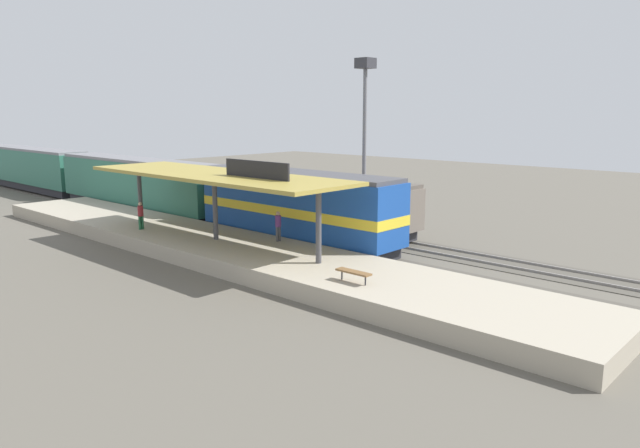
{
  "coord_description": "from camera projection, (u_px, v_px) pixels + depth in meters",
  "views": [
    {
      "loc": [
        -24.92,
        -26.71,
        8.12
      ],
      "look_at": [
        -1.38,
        -5.14,
        2.0
      ],
      "focal_mm": 33.07,
      "sensor_mm": 36.0,
      "label": 1
    }
  ],
  "objects": [
    {
      "name": "ground_plane",
      "position": [
        297.0,
        237.0,
        38.75
      ],
      "size": [
        120.0,
        120.0,
        0.0
      ],
      "primitive_type": "plane",
      "color": "#5B564C"
    },
    {
      "name": "track_near",
      "position": [
        275.0,
        241.0,
        37.29
      ],
      "size": [
        3.2,
        110.0,
        0.16
      ],
      "color": "#4E4941",
      "rests_on": "ground"
    },
    {
      "name": "track_far",
      "position": [
        324.0,
        230.0,
        40.62
      ],
      "size": [
        3.2,
        110.0,
        0.16
      ],
      "color": "#4E4941",
      "rests_on": "ground"
    },
    {
      "name": "platform",
      "position": [
        216.0,
        247.0,
        33.88
      ],
      "size": [
        6.0,
        44.0,
        0.9
      ],
      "primitive_type": "cube",
      "color": "#A89E89",
      "rests_on": "ground"
    },
    {
      "name": "station_canopy",
      "position": [
        215.0,
        176.0,
        33.05
      ],
      "size": [
        5.2,
        18.0,
        4.7
      ],
      "color": "#47474C",
      "rests_on": "platform"
    },
    {
      "name": "platform_bench",
      "position": [
        354.0,
        272.0,
        25.19
      ],
      "size": [
        0.44,
        1.7,
        0.5
      ],
      "color": "#333338",
      "rests_on": "platform"
    },
    {
      "name": "locomotive",
      "position": [
        296.0,
        207.0,
        35.55
      ],
      "size": [
        2.93,
        14.43,
        4.44
      ],
      "color": "#28282D",
      "rests_on": "track_near"
    },
    {
      "name": "passenger_carriage_front",
      "position": [
        138.0,
        184.0,
        47.51
      ],
      "size": [
        2.9,
        20.0,
        4.24
      ],
      "color": "#28282D",
      "rests_on": "track_near"
    },
    {
      "name": "passenger_carriage_rear",
      "position": [
        32.0,
        168.0,
        61.31
      ],
      "size": [
        2.9,
        20.0,
        4.24
      ],
      "color": "#28282D",
      "rests_on": "track_near"
    },
    {
      "name": "freight_car",
      "position": [
        337.0,
        205.0,
        39.45
      ],
      "size": [
        2.8,
        12.0,
        3.54
      ],
      "color": "#28282D",
      "rests_on": "track_far"
    },
    {
      "name": "light_mast",
      "position": [
        365.0,
        107.0,
        40.73
      ],
      "size": [
        1.1,
        1.1,
        11.7
      ],
      "color": "slate",
      "rests_on": "ground"
    },
    {
      "name": "person_waiting",
      "position": [
        141.0,
        214.0,
        36.46
      ],
      "size": [
        0.34,
        0.34,
        1.71
      ],
      "color": "#23603D",
      "rests_on": "platform"
    },
    {
      "name": "person_walking",
      "position": [
        278.0,
        225.0,
        33.09
      ],
      "size": [
        0.34,
        0.34,
        1.71
      ],
      "color": "#4C4C51",
      "rests_on": "platform"
    }
  ]
}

